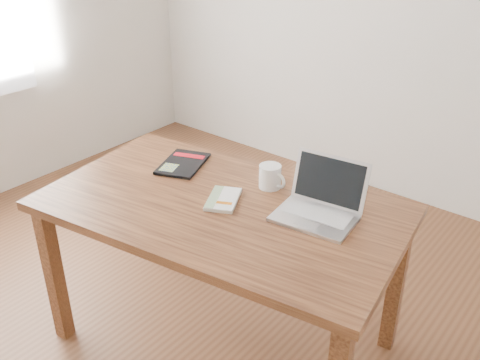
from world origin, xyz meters
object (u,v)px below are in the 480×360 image
Objects in this scene: black_guidebook at (183,164)px; coffee_mug at (271,176)px; desk at (222,221)px; laptop at (320,204)px; white_guidebook at (223,199)px.

black_guidebook is 2.30× the size of coffee_mug.
black_guidebook is (-0.37, 0.16, 0.10)m from desk.
laptop is at bearing -2.63° from coffee_mug.
laptop reaches higher than black_guidebook.
desk is 0.10m from white_guidebook.
laptop reaches higher than desk.
black_guidebook is at bearing -160.80° from coffee_mug.
black_guidebook is 0.74m from laptop.
black_guidebook is 0.46m from coffee_mug.
white_guidebook is 0.40m from laptop.
black_guidebook reaches higher than desk.
black_guidebook is (-0.37, 0.14, -0.00)m from white_guidebook.
white_guidebook is (-0.01, 0.02, 0.10)m from desk.
white_guidebook is at bearing -41.96° from black_guidebook.
desk is 11.52× the size of coffee_mug.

